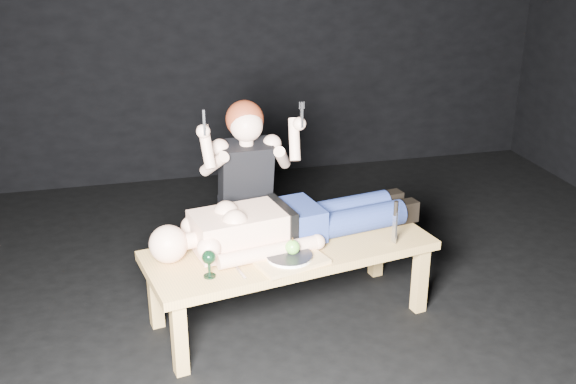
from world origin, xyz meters
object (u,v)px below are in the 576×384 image
object	(u,v)px
table	(290,283)
carving_knife	(395,223)
goblet	(209,264)
serving_tray	(289,260)
kneeling_woman	(243,191)
lying_man	(291,217)

from	to	relation	value
table	carving_knife	world-z (taller)	carving_knife
table	goblet	xyz separation A→B (m)	(-0.47, -0.23, 0.30)
table	serving_tray	bearing A→B (deg)	-116.28
goblet	kneeling_woman	bearing A→B (deg)	66.78
table	lying_man	world-z (taller)	lying_man
serving_tray	carving_knife	world-z (taller)	carving_knife
lying_man	serving_tray	size ratio (longest dim) A/B	4.29
lying_man	carving_knife	xyz separation A→B (m)	(0.53, -0.21, -0.00)
goblet	carving_knife	world-z (taller)	carving_knife
goblet	carving_knife	bearing A→B (deg)	6.85
kneeling_woman	serving_tray	world-z (taller)	kneeling_woman
lying_man	carving_knife	world-z (taller)	lying_man
serving_tray	table	bearing A→B (deg)	74.33
table	kneeling_woman	bearing A→B (deg)	98.06
serving_tray	carving_knife	size ratio (longest dim) A/B	1.41
table	carving_knife	xyz separation A→B (m)	(0.56, -0.11, 0.35)
table	carving_knife	distance (m)	0.67
goblet	carving_knife	distance (m)	1.04
kneeling_woman	carving_knife	xyz separation A→B (m)	(0.72, -0.59, -0.03)
table	carving_knife	size ratio (longest dim) A/B	6.21
serving_tray	carving_knife	bearing A→B (deg)	6.23
lying_man	kneeling_woman	xyz separation A→B (m)	(-0.19, 0.39, 0.03)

